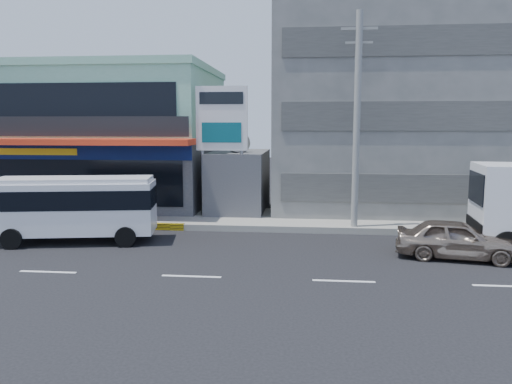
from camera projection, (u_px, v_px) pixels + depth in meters
The scene contains 11 objects.
ground at pixel (191, 276), 16.55m from camera, with size 120.00×120.00×0.00m, color black.
sidewalk at pixel (330, 220), 25.39m from camera, with size 70.00×5.00×0.30m, color gray.
shop_building at pixel (114, 141), 30.55m from camera, with size 12.40×11.70×8.00m.
concrete_building at pixel (414, 90), 29.39m from camera, with size 16.00×12.00×14.00m, color gray.
gap_structure at pixel (239, 182), 28.14m from camera, with size 3.00×6.00×3.50m, color #404145.
satellite_dish at pixel (237, 151), 26.91m from camera, with size 1.50×1.50×0.15m, color slate.
billboard at pixel (222, 126), 25.00m from camera, with size 2.60×0.18×6.90m.
utility_pole_near at pixel (357, 121), 22.55m from camera, with size 1.60×0.30×10.00m.
minibus at pixel (75, 204), 21.14m from camera, with size 6.92×3.26×2.78m.
sedan at pixel (456, 239), 18.66m from camera, with size 1.76×4.38×1.49m, color tan.
motorcycle_rider at pixel (73, 219), 23.16m from camera, with size 1.57×0.65×1.97m.
Camera 1 is at (3.75, -15.72, 5.02)m, focal length 35.00 mm.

